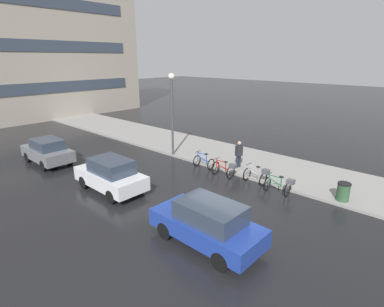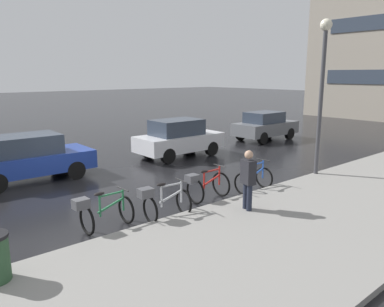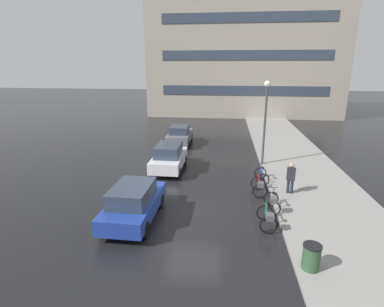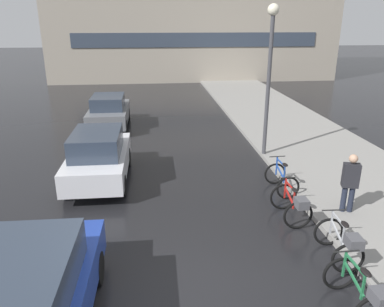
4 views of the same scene
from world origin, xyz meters
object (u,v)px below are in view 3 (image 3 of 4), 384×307
(bicycle_third, at_px, (259,186))
(car_blue, at_px, (134,202))
(bicycle_farthest, at_px, (262,176))
(car_white, at_px, (169,157))
(bicycle_nearest, at_px, (267,218))
(trash_bin, at_px, (311,259))
(streetlamp, at_px, (266,111))
(bicycle_second, at_px, (272,202))
(pedestrian, at_px, (291,177))
(car_grey, at_px, (180,135))

(bicycle_third, relative_size, car_blue, 0.33)
(bicycle_farthest, xyz_separation_m, car_white, (-5.48, 1.35, 0.45))
(bicycle_nearest, relative_size, bicycle_third, 1.01)
(car_blue, bearing_deg, trash_bin, -21.79)
(bicycle_nearest, height_order, trash_bin, trash_bin)
(bicycle_nearest, height_order, streetlamp, streetlamp)
(bicycle_third, bearing_deg, car_blue, -149.65)
(bicycle_second, height_order, bicycle_farthest, bicycle_second)
(pedestrian, distance_m, trash_bin, 5.94)
(pedestrian, bearing_deg, bicycle_third, -175.52)
(pedestrian, bearing_deg, car_white, 155.79)
(bicycle_second, relative_size, car_white, 0.34)
(bicycle_nearest, xyz_separation_m, bicycle_second, (0.39, 1.47, 0.01))
(bicycle_nearest, height_order, bicycle_second, bicycle_second)
(bicycle_third, bearing_deg, pedestrian, 4.48)
(car_blue, xyz_separation_m, pedestrian, (6.96, 3.31, 0.15))
(trash_bin, bearing_deg, pedestrian, 85.23)
(pedestrian, bearing_deg, trash_bin, -94.77)
(car_blue, bearing_deg, bicycle_farthest, 40.72)
(car_white, xyz_separation_m, streetlamp, (5.83, 1.60, 2.71))
(car_white, bearing_deg, trash_bin, -55.20)
(car_white, distance_m, trash_bin, 10.84)
(bicycle_second, relative_size, bicycle_farthest, 1.19)
(bicycle_farthest, distance_m, pedestrian, 2.12)
(bicycle_second, distance_m, car_blue, 6.01)
(streetlamp, bearing_deg, bicycle_second, -92.36)
(car_white, bearing_deg, car_grey, 92.84)
(bicycle_nearest, bearing_deg, pedestrian, 65.89)
(bicycle_farthest, distance_m, streetlamp, 4.33)
(car_white, height_order, trash_bin, car_white)
(car_white, xyz_separation_m, car_grey, (-0.32, 6.37, -0.04))
(streetlamp, bearing_deg, bicycle_third, -97.92)
(bicycle_nearest, xyz_separation_m, bicycle_farthest, (0.32, 5.03, -0.10))
(bicycle_nearest, distance_m, trash_bin, 2.72)
(bicycle_nearest, relative_size, streetlamp, 0.25)
(car_white, bearing_deg, streetlamp, 15.39)
(bicycle_farthest, distance_m, car_grey, 9.66)
(bicycle_third, bearing_deg, trash_bin, -80.04)
(car_grey, bearing_deg, trash_bin, -66.93)
(bicycle_nearest, xyz_separation_m, trash_bin, (1.02, -2.52, 0.01))
(streetlamp, bearing_deg, bicycle_nearest, -94.73)
(bicycle_third, height_order, car_white, car_white)
(car_grey, bearing_deg, bicycle_second, -62.48)
(car_white, height_order, pedestrian, pedestrian)
(car_grey, bearing_deg, bicycle_third, -59.95)
(bicycle_second, height_order, car_blue, car_blue)
(bicycle_nearest, distance_m, bicycle_second, 1.52)
(bicycle_second, relative_size, pedestrian, 0.79)
(car_white, relative_size, pedestrian, 2.29)
(bicycle_farthest, height_order, trash_bin, trash_bin)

